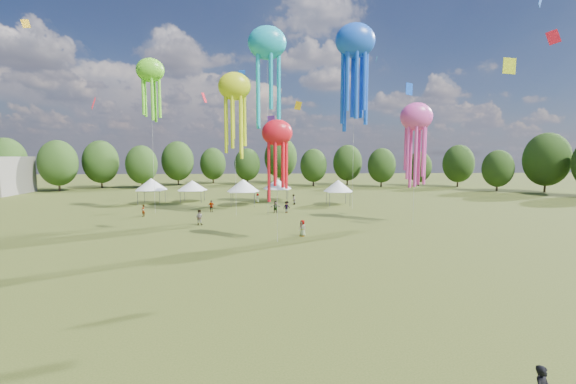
{
  "coord_description": "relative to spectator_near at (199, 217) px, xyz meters",
  "views": [
    {
      "loc": [
        0.15,
        -11.91,
        8.78
      ],
      "look_at": [
        1.82,
        15.0,
        6.0
      ],
      "focal_mm": 23.61,
      "sensor_mm": 36.0,
      "label": 1
    }
  ],
  "objects": [
    {
      "name": "spectator_near",
      "position": [
        0.0,
        0.0,
        0.0
      ],
      "size": [
        1.0,
        0.82,
        1.89
      ],
      "primitive_type": "imported",
      "rotation": [
        0.0,
        0.0,
        3.02
      ],
      "color": "gray",
      "rests_on": "ground"
    },
    {
      "name": "spectators_far",
      "position": [
        8.14,
        9.58,
        -0.08
      ],
      "size": [
        22.43,
        28.5,
        1.76
      ],
      "color": "gray",
      "rests_on": "ground"
    },
    {
      "name": "festival_tents",
      "position": [
        3.3,
        20.04,
        2.3
      ],
      "size": [
        37.12,
        11.96,
        4.45
      ],
      "color": "#47474C",
      "rests_on": "ground"
    },
    {
      "name": "show_kites",
      "position": [
        13.0,
        7.8,
        18.1
      ],
      "size": [
        38.67,
        24.92,
        28.32
      ],
      "color": "#D7E717",
      "rests_on": "ground"
    },
    {
      "name": "small_kites",
      "position": [
        7.98,
        7.7,
        28.13
      ],
      "size": [
        68.62,
        66.56,
        46.12
      ],
      "color": "#D7E717",
      "rests_on": "ground"
    },
    {
      "name": "treeline",
      "position": [
        4.01,
        28.19,
        5.6
      ],
      "size": [
        201.57,
        95.24,
        13.43
      ],
      "color": "#38281C",
      "rests_on": "ground"
    }
  ]
}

